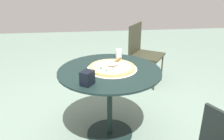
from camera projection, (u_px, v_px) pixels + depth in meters
The scene contains 7 objects.
ground_plane at pixel (110, 134), 2.41m from camera, with size 10.00×10.00×0.00m, color slate.
patio_table at pixel (110, 86), 2.20m from camera, with size 0.98×0.98×0.73m.
pizza_on_tray at pixel (112, 68), 2.16m from camera, with size 0.48×0.48×0.05m.
pizza_server at pixel (115, 62), 2.19m from camera, with size 0.16×0.20×0.02m.
drinking_cup at pixel (119, 54), 2.42m from camera, with size 0.07×0.07×0.10m, color silver.
napkin_dispenser at pixel (87, 78), 1.82m from camera, with size 0.11×0.09×0.12m, color black.
patio_chair_far at pixel (142, 50), 3.43m from camera, with size 0.61×0.61×0.91m.
Camera 1 is at (0.21, 1.97, 1.53)m, focal length 36.46 mm.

